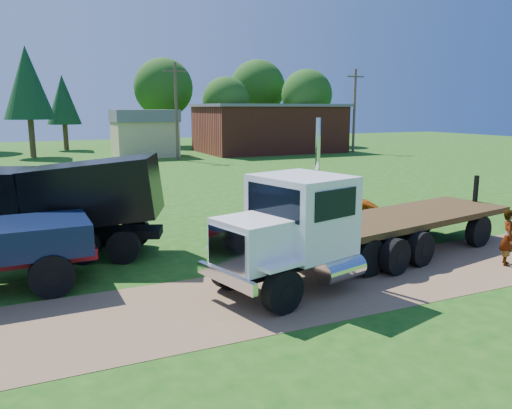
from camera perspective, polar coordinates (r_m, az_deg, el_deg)
name	(u,v)px	position (r m, az deg, el deg)	size (l,w,h in m)	color
ground	(312,289)	(13.90, 6.46, -9.56)	(140.00, 140.00, 0.00)	#184B10
dirt_track	(312,289)	(13.90, 6.46, -9.54)	(120.00, 4.20, 0.01)	brown
white_semi_tractor	(304,231)	(13.69, 5.53, -3.00)	(7.78, 4.24, 4.59)	black
black_dump_truck	(53,202)	(17.71, -22.23, 0.31)	(7.77, 4.81, 3.34)	black
orange_pickup	(323,203)	(22.50, 7.62, 0.18)	(2.27, 4.93, 1.37)	orange
flatbed_trailer	(400,223)	(17.74, 16.18, -2.09)	(9.33, 4.27, 2.30)	#322010
spectator_a	(508,238)	(17.47, 26.86, -3.40)	(0.64, 0.42, 1.77)	#999999
spectator_b	(328,198)	(22.19, 8.27, 0.79)	(0.95, 0.74, 1.96)	#999999
brick_building	(269,128)	(56.86, 1.46, 8.75)	(15.40, 10.40, 5.30)	maroon
tan_shed	(145,132)	(52.32, -12.62, 8.04)	(6.20, 5.40, 4.70)	tan
utility_poles	(176,110)	(47.87, -9.09, 10.66)	(42.20, 0.28, 9.00)	#493729
tree_row	(111,90)	(62.34, -16.27, 12.46)	(56.47, 16.88, 11.54)	#3E2919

